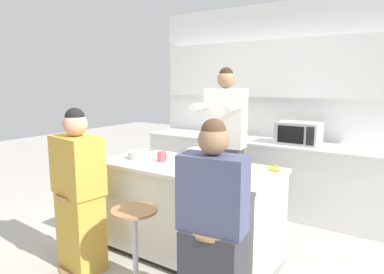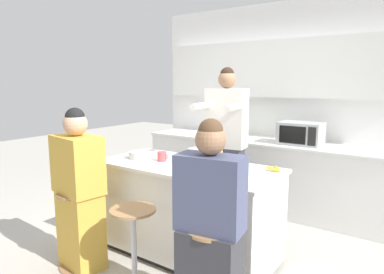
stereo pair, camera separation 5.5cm
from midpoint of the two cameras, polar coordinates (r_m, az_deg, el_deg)
ground_plane at (r=3.49m, az=-1.23°, el=-19.06°), size 16.00×16.00×0.00m
wall_back at (r=4.86m, az=12.51°, el=7.65°), size 3.48×0.22×2.70m
back_counter at (r=4.70m, az=10.55°, el=-5.81°), size 3.23×0.70×0.90m
kitchen_island at (r=3.30m, az=-1.26°, el=-12.12°), size 1.71×0.78×0.90m
bar_stool_leftmost at (r=3.31m, az=-18.76°, el=-14.22°), size 0.38×0.38×0.69m
bar_stool_center at (r=2.84m, az=-10.01°, el=-17.97°), size 0.38×0.38×0.69m
bar_stool_rightmost at (r=2.50m, az=3.05°, el=-21.82°), size 0.38×0.38×0.69m
person_cooking at (r=3.77m, az=5.08°, el=-2.42°), size 0.50×0.62×1.81m
person_wrapped_blanket at (r=3.19m, az=-18.79°, el=-9.06°), size 0.50×0.35×1.44m
person_seated_near at (r=2.34m, az=2.73°, el=-16.14°), size 0.46×0.32×1.43m
cooking_pot at (r=3.32m, az=0.65°, el=-2.95°), size 0.30×0.21×0.12m
fruit_bowl at (r=3.47m, az=-9.38°, el=-2.99°), size 0.21×0.21×0.07m
mixing_bowl_steel at (r=2.83m, az=6.07°, el=-5.72°), size 0.19×0.19×0.07m
coffee_cup_near at (r=3.31m, az=-5.52°, el=-3.26°), size 0.12×0.09×0.09m
banana_bunch at (r=3.03m, az=12.95°, el=-5.10°), size 0.15×0.11×0.05m
juice_carton at (r=3.09m, az=3.77°, el=-3.41°), size 0.07×0.07×0.18m
microwave at (r=4.36m, az=16.98°, el=0.62°), size 0.51×0.34×0.27m
potted_plant at (r=4.73m, az=7.04°, el=1.66°), size 0.19×0.19×0.26m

